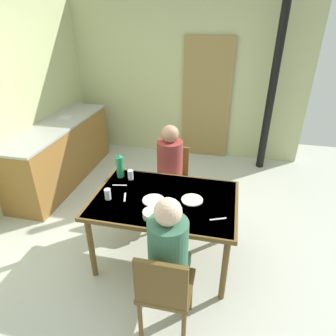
# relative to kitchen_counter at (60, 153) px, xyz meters

# --- Properties ---
(ground_plane) EXTENTS (6.65, 6.65, 0.00)m
(ground_plane) POSITION_rel_kitchen_counter_xyz_m (1.59, -1.11, -0.45)
(ground_plane) COLOR #B5B9AB
(wall_back) EXTENTS (4.05, 0.10, 2.57)m
(wall_back) POSITION_rel_kitchen_counter_xyz_m (1.59, 1.44, 0.83)
(wall_back) COLOR #B0B881
(wall_back) RESTS_ON ground_plane
(wall_left) EXTENTS (0.10, 3.84, 2.57)m
(wall_left) POSITION_rel_kitchen_counter_xyz_m (-0.33, -0.47, 0.83)
(wall_left) COLOR #B5BD83
(wall_left) RESTS_ON ground_plane
(door_wooden) EXTENTS (0.80, 0.05, 2.00)m
(door_wooden) POSITION_rel_kitchen_counter_xyz_m (2.02, 1.36, 0.55)
(door_wooden) COLOR olive
(door_wooden) RESTS_ON ground_plane
(stove_pipe_column) EXTENTS (0.12, 0.12, 2.57)m
(stove_pipe_column) POSITION_rel_kitchen_counter_xyz_m (3.00, 1.09, 0.83)
(stove_pipe_column) COLOR black
(stove_pipe_column) RESTS_ON ground_plane
(kitchen_counter) EXTENTS (0.61, 2.12, 0.91)m
(kitchen_counter) POSITION_rel_kitchen_counter_xyz_m (0.00, 0.00, 0.00)
(kitchen_counter) COLOR brown
(kitchen_counter) RESTS_ON ground_plane
(dining_table) EXTENTS (1.38, 0.94, 0.74)m
(dining_table) POSITION_rel_kitchen_counter_xyz_m (1.90, -1.26, 0.22)
(dining_table) COLOR brown
(dining_table) RESTS_ON ground_plane
(chair_near_diner) EXTENTS (0.40, 0.40, 0.87)m
(chair_near_diner) POSITION_rel_kitchen_counter_xyz_m (2.09, -2.08, 0.05)
(chair_near_diner) COLOR brown
(chair_near_diner) RESTS_ON ground_plane
(chair_far_diner) EXTENTS (0.40, 0.40, 0.87)m
(chair_far_diner) POSITION_rel_kitchen_counter_xyz_m (1.80, -0.43, 0.05)
(chair_far_diner) COLOR brown
(chair_far_diner) RESTS_ON ground_plane
(person_near_diner) EXTENTS (0.30, 0.37, 0.77)m
(person_near_diner) POSITION_rel_kitchen_counter_xyz_m (2.09, -1.94, 0.33)
(person_near_diner) COLOR #3F6048
(person_near_diner) RESTS_ON ground_plane
(person_far_diner) EXTENTS (0.30, 0.37, 0.77)m
(person_far_diner) POSITION_rel_kitchen_counter_xyz_m (1.80, -0.57, 0.33)
(person_far_diner) COLOR maroon
(person_far_diner) RESTS_ON ground_plane
(water_bottle_green_near) EXTENTS (0.08, 0.08, 0.27)m
(water_bottle_green_near) POSITION_rel_kitchen_counter_xyz_m (1.34, -0.95, 0.42)
(water_bottle_green_near) COLOR #25844E
(water_bottle_green_near) RESTS_ON dining_table
(serving_bowl_center) EXTENTS (0.17, 0.17, 0.05)m
(serving_bowl_center) POSITION_rel_kitchen_counter_xyz_m (1.86, -1.56, 0.32)
(serving_bowl_center) COLOR silver
(serving_bowl_center) RESTS_ON dining_table
(dinner_plate_near_left) EXTENTS (0.21, 0.21, 0.01)m
(dinner_plate_near_left) POSITION_rel_kitchen_counter_xyz_m (2.16, -1.24, 0.30)
(dinner_plate_near_left) COLOR white
(dinner_plate_near_left) RESTS_ON dining_table
(dinner_plate_near_right) EXTENTS (0.21, 0.21, 0.01)m
(dinner_plate_near_right) POSITION_rel_kitchen_counter_xyz_m (1.81, -1.32, 0.30)
(dinner_plate_near_right) COLOR white
(dinner_plate_near_right) RESTS_ON dining_table
(drinking_glass_by_near_diner) EXTENTS (0.06, 0.06, 0.11)m
(drinking_glass_by_near_diner) POSITION_rel_kitchen_counter_xyz_m (1.37, -1.38, 0.34)
(drinking_glass_by_near_diner) COLOR silver
(drinking_glass_by_near_diner) RESTS_ON dining_table
(drinking_glass_by_far_diner) EXTENTS (0.06, 0.06, 0.10)m
(drinking_glass_by_far_diner) POSITION_rel_kitchen_counter_xyz_m (1.46, -0.98, 0.34)
(drinking_glass_by_far_diner) COLOR silver
(drinking_glass_by_far_diner) RESTS_ON dining_table
(cutlery_knife_near) EXTENTS (0.15, 0.04, 0.00)m
(cutlery_knife_near) POSITION_rel_kitchen_counter_xyz_m (1.39, -1.13, 0.29)
(cutlery_knife_near) COLOR silver
(cutlery_knife_near) RESTS_ON dining_table
(cutlery_fork_near) EXTENTS (0.06, 0.15, 0.00)m
(cutlery_fork_near) POSITION_rel_kitchen_counter_xyz_m (1.52, -1.33, 0.29)
(cutlery_fork_near) COLOR silver
(cutlery_fork_near) RESTS_ON dining_table
(cutlery_knife_far) EXTENTS (0.14, 0.07, 0.00)m
(cutlery_knife_far) POSITION_rel_kitchen_counter_xyz_m (2.42, -1.47, 0.29)
(cutlery_knife_far) COLOR silver
(cutlery_knife_far) RESTS_ON dining_table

